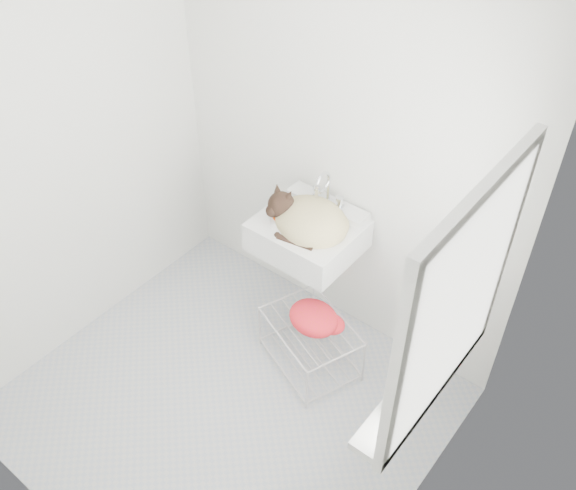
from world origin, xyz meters
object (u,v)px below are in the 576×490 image
Objects in this scene: wire_rack at (310,345)px; bottle_a at (394,413)px; bottle_b at (414,387)px; cat at (308,220)px; bottle_c at (437,358)px; sink at (308,223)px.

bottle_a is at bearing -33.84° from wire_rack.
cat is at bearing 149.85° from bottle_b.
bottle_c is (0.00, 0.36, 0.00)m from bottle_a.
cat is 1.84× the size of bottle_a.
sink reaches higher than bottle_c.
wire_rack is 2.19× the size of bottle_a.
bottle_c reaches higher than wire_rack.
cat is at bearing 159.28° from bottle_c.
wire_rack is at bearing -47.34° from sink.
bottle_a is (1.01, -0.75, 0.00)m from sink.
bottle_a reaches higher than wire_rack.
wire_rack is at bearing 146.16° from bottle_a.
bottle_a is 0.16m from bottle_b.
cat reaches higher than bottle_b.
bottle_a is at bearing -36.78° from sink.
bottle_a reaches higher than bottle_c.
wire_rack is 1.15m from bottle_b.
bottle_c is (0.00, 0.20, 0.00)m from bottle_b.
bottle_b is at bearing 90.00° from bottle_a.
bottle_b is at bearing -25.55° from wire_rack.
sink is 1.17m from bottle_b.
bottle_c is at bearing -21.35° from sink.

